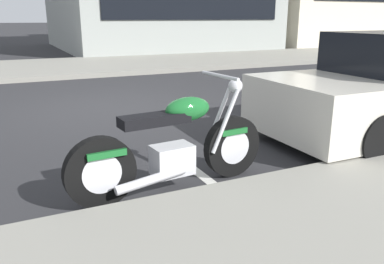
% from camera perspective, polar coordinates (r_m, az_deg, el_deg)
% --- Properties ---
extents(ground_plane, '(260.00, 260.00, 0.00)m').
position_cam_1_polar(ground_plane, '(7.70, -11.10, 3.34)').
color(ground_plane, '#28282B').
extents(sidewalk_far_curb, '(120.00, 5.00, 0.14)m').
position_cam_1_polar(sidewalk_far_curb, '(19.67, 19.67, 10.63)').
color(sidewalk_far_curb, gray).
rests_on(sidewalk_far_curb, ground).
extents(parking_stall_stripe, '(0.12, 2.20, 0.01)m').
position_cam_1_polar(parking_stall_stripe, '(4.53, 0.37, -5.48)').
color(parking_stall_stripe, silver).
rests_on(parking_stall_stripe, ground).
extents(parked_motorcycle, '(2.14, 0.62, 1.13)m').
position_cam_1_polar(parked_motorcycle, '(3.91, -2.60, -2.31)').
color(parked_motorcycle, black).
rests_on(parked_motorcycle, ground).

